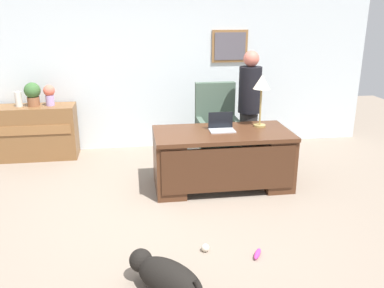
{
  "coord_description": "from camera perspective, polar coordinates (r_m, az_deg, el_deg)",
  "views": [
    {
      "loc": [
        -0.47,
        -4.14,
        2.23
      ],
      "look_at": [
        0.19,
        0.3,
        0.75
      ],
      "focal_mm": 38.43,
      "sensor_mm": 36.0,
      "label": 1
    }
  ],
  "objects": [
    {
      "name": "credenza",
      "position": [
        6.81,
        -20.89,
        1.55
      ],
      "size": [
        1.24,
        0.5,
        0.83
      ],
      "color": "brown",
      "rests_on": "ground_plane"
    },
    {
      "name": "vase_with_flowers",
      "position": [
        6.62,
        -19.19,
        6.58
      ],
      "size": [
        0.17,
        0.17,
        0.32
      ],
      "color": "#B095CF",
      "rests_on": "credenza"
    },
    {
      "name": "laptop",
      "position": [
        5.28,
        4.1,
        2.51
      ],
      "size": [
        0.32,
        0.22,
        0.22
      ],
      "color": "#B2B5BA",
      "rests_on": "desk"
    },
    {
      "name": "ground_plane",
      "position": [
        4.72,
        -1.77,
        -9.92
      ],
      "size": [
        12.0,
        12.0,
        0.0
      ],
      "primitive_type": "plane",
      "color": "gray"
    },
    {
      "name": "dog_toy_bone",
      "position": [
        4.07,
        9.06,
        -14.82
      ],
      "size": [
        0.14,
        0.19,
        0.05
      ],
      "primitive_type": "ellipsoid",
      "rotation": [
        0.0,
        0.0,
        4.18
      ],
      "color": "#D8338C",
      "rests_on": "ground_plane"
    },
    {
      "name": "dog_lying",
      "position": [
        3.51,
        -3.63,
        -17.94
      ],
      "size": [
        0.66,
        0.68,
        0.3
      ],
      "color": "black",
      "rests_on": "ground_plane"
    },
    {
      "name": "back_wall",
      "position": [
        6.81,
        -4.45,
        10.78
      ],
      "size": [
        7.0,
        0.16,
        2.7
      ],
      "color": "silver",
      "rests_on": "ground_plane"
    },
    {
      "name": "potted_plant",
      "position": [
        6.67,
        -21.25,
        6.59
      ],
      "size": [
        0.24,
        0.24,
        0.36
      ],
      "color": "brown",
      "rests_on": "credenza"
    },
    {
      "name": "desk",
      "position": [
        5.32,
        4.25,
        -1.87
      ],
      "size": [
        1.75,
        0.87,
        0.74
      ],
      "color": "#4C2B19",
      "rests_on": "ground_plane"
    },
    {
      "name": "desk_lamp",
      "position": [
        5.42,
        9.64,
        8.0
      ],
      "size": [
        0.22,
        0.22,
        0.68
      ],
      "color": "#9E8447",
      "rests_on": "desk"
    },
    {
      "name": "person_standing",
      "position": [
        6.01,
        7.93,
        4.99
      ],
      "size": [
        0.32,
        0.32,
        1.68
      ],
      "color": "#262323",
      "rests_on": "ground_plane"
    },
    {
      "name": "dog_toy_ball",
      "position": [
        4.08,
        1.86,
        -14.19
      ],
      "size": [
        0.08,
        0.08,
        0.08
      ],
      "primitive_type": "sphere",
      "color": "beige",
      "rests_on": "ground_plane"
    },
    {
      "name": "armchair",
      "position": [
        6.22,
        3.43,
        2.22
      ],
      "size": [
        0.6,
        0.59,
        1.18
      ],
      "color": "#475B4C",
      "rests_on": "ground_plane"
    },
    {
      "name": "vase_empty",
      "position": [
        6.73,
        -22.94,
        5.76
      ],
      "size": [
        0.1,
        0.1,
        0.23
      ],
      "primitive_type": "cylinder",
      "color": "silver",
      "rests_on": "credenza"
    }
  ]
}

